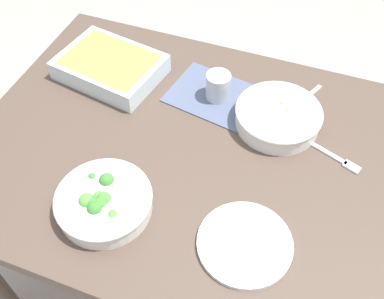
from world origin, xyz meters
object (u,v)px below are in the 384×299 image
at_px(baking_dish, 110,66).
at_px(spoon_by_stew, 298,105).
at_px(broccoli_bowl, 104,202).
at_px(drink_cup, 217,88).
at_px(stew_bowl, 278,116).
at_px(side_plate, 245,244).
at_px(fork_on_table, 334,157).

distance_m(baking_dish, spoon_by_stew, 0.58).
xyz_separation_m(broccoli_bowl, drink_cup, (-0.13, -0.46, 0.01)).
xyz_separation_m(stew_bowl, baking_dish, (0.53, -0.03, 0.00)).
distance_m(baking_dish, side_plate, 0.69).
relative_size(side_plate, spoon_by_stew, 1.31).
bearing_deg(broccoli_bowl, fork_on_table, -144.36).
relative_size(side_plate, fork_on_table, 1.28).
bearing_deg(stew_bowl, drink_cup, -12.96).
bearing_deg(broccoli_bowl, side_plate, -175.97).
height_order(broccoli_bowl, baking_dish, broccoli_bowl).
xyz_separation_m(broccoli_bowl, baking_dish, (0.21, -0.44, 0.00)).
height_order(stew_bowl, drink_cup, drink_cup).
height_order(side_plate, fork_on_table, side_plate).
distance_m(baking_dish, drink_cup, 0.34).
bearing_deg(spoon_by_stew, drink_cup, 11.74).
relative_size(broccoli_bowl, drink_cup, 2.75).
bearing_deg(stew_bowl, fork_on_table, 159.43).
bearing_deg(side_plate, broccoli_bowl, 4.03).
height_order(stew_bowl, fork_on_table, stew_bowl).
height_order(spoon_by_stew, fork_on_table, spoon_by_stew).
xyz_separation_m(drink_cup, fork_on_table, (-0.36, 0.11, -0.04)).
xyz_separation_m(broccoli_bowl, spoon_by_stew, (-0.36, -0.51, -0.03)).
distance_m(broccoli_bowl, baking_dish, 0.49).
distance_m(broccoli_bowl, spoon_by_stew, 0.63).
xyz_separation_m(broccoli_bowl, fork_on_table, (-0.49, -0.35, -0.03)).
bearing_deg(side_plate, fork_on_table, -114.39).
bearing_deg(side_plate, stew_bowl, -86.83).
relative_size(stew_bowl, baking_dish, 0.72).
bearing_deg(broccoli_bowl, baking_dish, -64.71).
bearing_deg(fork_on_table, broccoli_bowl, 35.64).
bearing_deg(fork_on_table, side_plate, 65.61).
xyz_separation_m(stew_bowl, side_plate, (-0.02, 0.39, -0.03)).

